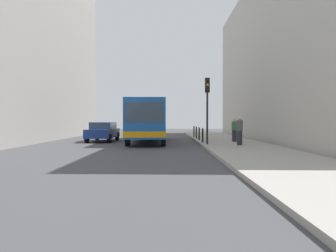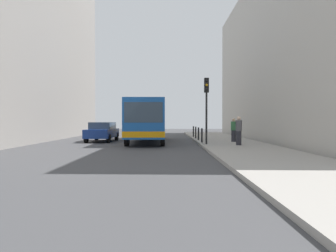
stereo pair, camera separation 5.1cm
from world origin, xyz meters
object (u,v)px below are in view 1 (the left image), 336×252
object	(u,v)px
bus	(148,119)
pedestrian_mid_sidewalk	(235,130)
bollard_mid	(200,134)
pedestrian_near_signal	(240,131)
bollard_farthest	(194,131)
bollard_near	(203,135)
bollard_far	(197,132)
car_beside_bus	(103,131)
traffic_light	(208,98)

from	to	relation	value
bus	pedestrian_mid_sidewalk	distance (m)	6.48
bollard_mid	pedestrian_near_signal	distance (m)	5.36
bollard_farthest	bollard_mid	bearing A→B (deg)	-90.00
bollard_near	pedestrian_mid_sidewalk	size ratio (longest dim) A/B	0.59
bollard_far	pedestrian_near_signal	bearing A→B (deg)	-75.42
bollard_mid	bollard_farthest	xyz separation A→B (m)	(0.00, 4.98, 0.00)
bollard_mid	pedestrian_mid_sidewalk	bearing A→B (deg)	-38.77
bollard_far	bollard_mid	bearing A→B (deg)	-90.00
pedestrian_mid_sidewalk	bollard_near	bearing A→B (deg)	114.20
bus	pedestrian_near_signal	bearing A→B (deg)	136.80
car_beside_bus	traffic_light	world-z (taller)	traffic_light
traffic_light	bollard_mid	world-z (taller)	traffic_light
bus	traffic_light	bearing A→B (deg)	130.23
pedestrian_near_signal	pedestrian_mid_sidewalk	world-z (taller)	pedestrian_near_signal
bollard_far	pedestrian_mid_sidewalk	world-z (taller)	pedestrian_mid_sidewalk
pedestrian_mid_sidewalk	car_beside_bus	bearing A→B (deg)	82.93
car_beside_bus	pedestrian_near_signal	xyz separation A→B (m)	(9.27, -5.70, 0.22)
bollard_far	car_beside_bus	bearing A→B (deg)	-166.44
traffic_light	pedestrian_near_signal	size ratio (longest dim) A/B	2.39
bollard_farthest	pedestrian_mid_sidewalk	size ratio (longest dim) A/B	0.59
bollard_mid	bollard_far	distance (m)	2.49
bus	bollard_far	bearing A→B (deg)	-150.60
bollard_far	bus	bearing A→B (deg)	-149.31
car_beside_bus	bollard_mid	size ratio (longest dim) A/B	4.69
traffic_light	bollard_near	world-z (taller)	traffic_light
bollard_near	bollard_farthest	world-z (taller)	same
car_beside_bus	bollard_near	size ratio (longest dim) A/B	4.69
traffic_light	pedestrian_near_signal	bearing A→B (deg)	-21.90
bus	bollard_mid	distance (m)	4.00
pedestrian_near_signal	bollard_far	bearing A→B (deg)	170.55
bollard_farthest	pedestrian_near_signal	bearing A→B (deg)	-78.96
bollard_mid	pedestrian_mid_sidewalk	world-z (taller)	pedestrian_mid_sidewalk
bus	bollard_near	distance (m)	4.82
bus	bollard_farthest	xyz separation A→B (m)	(3.84, 4.77, -1.10)
car_beside_bus	bollard_far	world-z (taller)	car_beside_bus
car_beside_bus	pedestrian_mid_sidewalk	distance (m)	9.93
pedestrian_near_signal	bollard_near	bearing A→B (deg)	-166.14
traffic_light	bus	bearing A→B (deg)	131.52
bollard_farthest	bollard_near	bearing A→B (deg)	-90.00
bollard_farthest	car_beside_bus	bearing A→B (deg)	-149.86
bus	traffic_light	size ratio (longest dim) A/B	2.70
bollard_near	bus	bearing A→B (deg)	144.94
bollard_mid	bollard_farthest	bearing A→B (deg)	90.00
bollard_near	bollard_far	size ratio (longest dim) A/B	1.00
bollard_near	bollard_mid	distance (m)	2.49
bollard_mid	pedestrian_mid_sidewalk	size ratio (longest dim) A/B	0.59
car_beside_bus	bollard_far	xyz separation A→B (m)	(7.33, 1.77, -0.16)
bus	bollard_mid	world-z (taller)	bus
bollard_near	bollard_far	bearing A→B (deg)	90.00
bollard_near	bollard_farthest	size ratio (longest dim) A/B	1.00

